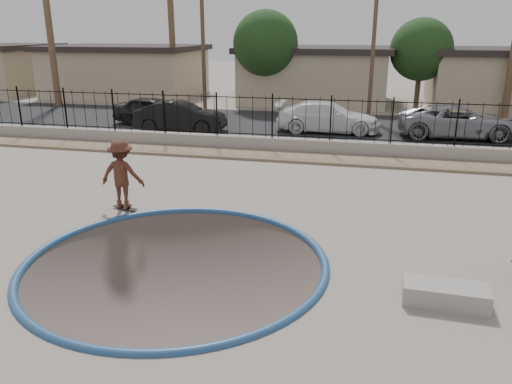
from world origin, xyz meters
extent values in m
cube|color=slate|center=(0.00, 12.00, -1.10)|extent=(120.00, 120.00, 2.20)
torus|color=navy|center=(0.00, -1.00, 0.00)|extent=(7.04, 7.04, 0.20)
cube|color=#8B795B|center=(0.00, 9.20, 0.06)|extent=(42.00, 1.60, 0.11)
cube|color=gray|center=(0.00, 10.30, 0.30)|extent=(42.00, 0.45, 0.60)
cube|color=black|center=(0.00, 10.30, 0.72)|extent=(40.00, 0.04, 0.03)
cube|color=black|center=(0.00, 10.30, 2.30)|extent=(40.00, 0.04, 0.04)
cube|color=black|center=(0.00, 17.00, 0.02)|extent=(90.00, 8.00, 0.04)
cube|color=tan|center=(-15.00, 26.50, 1.75)|extent=(11.00, 8.00, 3.50)
cube|color=#2A2422|center=(-15.00, 26.50, 3.70)|extent=(11.60, 8.60, 0.40)
cube|color=tan|center=(0.00, 26.50, 1.75)|extent=(10.00, 8.00, 3.50)
cube|color=#2A2422|center=(0.00, 26.50, 3.70)|extent=(10.60, 8.60, 0.40)
cylinder|color=brown|center=(-17.00, 20.00, 5.50)|extent=(0.44, 0.44, 11.00)
cylinder|color=brown|center=(-10.00, 24.00, 4.50)|extent=(0.44, 0.44, 9.00)
cylinder|color=#473323|center=(-6.00, 19.00, 4.50)|extent=(0.24, 0.24, 9.00)
cylinder|color=#473323|center=(4.00, 19.00, 4.75)|extent=(0.24, 0.24, 9.50)
cylinder|color=#473323|center=(-3.00, 23.00, 1.50)|extent=(0.34, 0.34, 3.00)
sphere|color=#143311|center=(-3.00, 23.00, 4.20)|extent=(4.32, 4.32, 4.32)
cylinder|color=#473323|center=(7.00, 24.00, 1.38)|extent=(0.34, 0.34, 2.75)
sphere|color=#143311|center=(7.00, 24.00, 3.85)|extent=(3.96, 3.96, 3.96)
imported|color=brown|center=(-2.80, 1.97, 1.01)|extent=(1.33, 0.79, 2.01)
cube|color=black|center=(-2.80, 1.97, 0.06)|extent=(0.85, 0.46, 0.02)
cylinder|color=silver|center=(-3.09, 1.99, 0.03)|extent=(0.06, 0.05, 0.05)
cylinder|color=silver|center=(-3.04, 2.14, 0.03)|extent=(0.06, 0.05, 0.05)
cylinder|color=silver|center=(-2.56, 1.81, 0.03)|extent=(0.06, 0.05, 0.05)
cylinder|color=silver|center=(-2.51, 1.96, 0.03)|extent=(0.06, 0.05, 0.05)
cube|color=gray|center=(5.79, -1.50, 0.20)|extent=(1.63, 0.76, 0.40)
imported|color=black|center=(-7.67, 15.00, 0.80)|extent=(4.62, 2.24, 1.52)
imported|color=black|center=(-5.46, 13.40, 0.81)|extent=(4.79, 1.99, 1.54)
imported|color=white|center=(1.99, 15.00, 0.80)|extent=(5.34, 2.28, 1.54)
imported|color=gray|center=(8.29, 15.00, 0.82)|extent=(5.81, 2.95, 1.57)
camera|label=1|loc=(4.13, -10.71, 5.12)|focal=35.00mm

